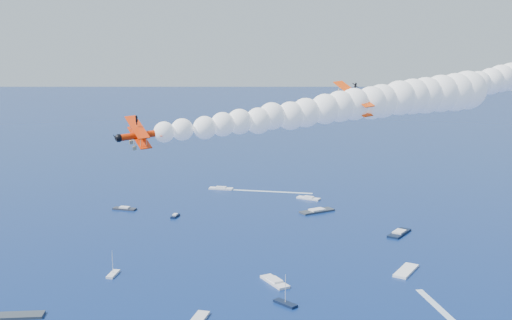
% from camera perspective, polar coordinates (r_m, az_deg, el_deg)
% --- Properties ---
extents(biplane_lead, '(11.88, 11.86, 8.24)m').
position_cam_1_polar(biplane_lead, '(93.93, 8.97, 5.28)').
color(biplane_lead, '#FC4205').
extents(biplane_trail, '(10.04, 10.37, 6.58)m').
position_cam_1_polar(biplane_trail, '(80.33, -10.47, 2.25)').
color(biplane_trail, red).
extents(smoke_trail_lead, '(58.10, 57.87, 10.34)m').
position_cam_1_polar(smoke_trail_lead, '(112.99, 20.20, 6.70)').
color(smoke_trail_lead, white).
extents(smoke_trail_trail, '(58.10, 57.89, 10.34)m').
position_cam_1_polar(smoke_trail_trail, '(90.49, 6.85, 4.60)').
color(smoke_trail_trail, white).
extents(spectator_boats, '(220.38, 180.91, 0.70)m').
position_cam_1_polar(spectator_boats, '(193.93, 7.39, -9.90)').
color(spectator_boats, white).
rests_on(spectator_boats, ground).
extents(boat_wakes, '(149.51, 169.12, 0.04)m').
position_cam_1_polar(boat_wakes, '(203.04, -2.26, -8.96)').
color(boat_wakes, white).
rests_on(boat_wakes, ground).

